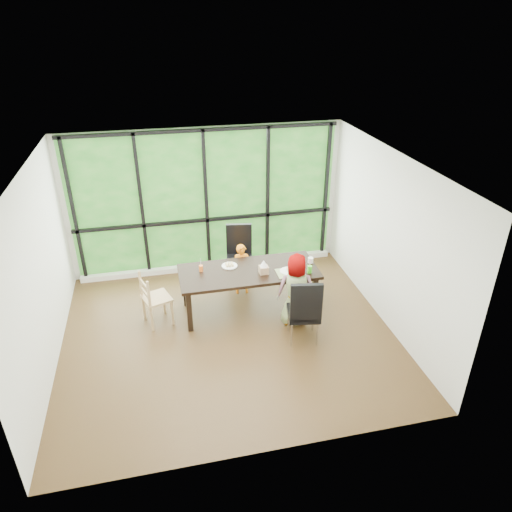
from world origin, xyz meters
name	(u,v)px	position (x,y,z in m)	size (l,w,h in m)	color
ground	(229,334)	(0.00, 0.00, 0.00)	(5.00, 5.00, 0.00)	black
back_wall	(206,201)	(0.00, 2.25, 1.35)	(5.00, 5.00, 0.00)	silver
foliage_backdrop	(206,201)	(0.00, 2.23, 1.35)	(4.80, 0.02, 2.65)	#174D16
window_mullions	(206,202)	(0.00, 2.19, 1.35)	(4.80, 0.06, 2.65)	black
window_sill	(210,266)	(0.00, 2.15, 0.05)	(4.80, 0.12, 0.10)	silver
dining_table	(249,290)	(0.44, 0.60, 0.38)	(2.22, 0.93, 0.75)	black
chair_window_leather	(239,256)	(0.47, 1.50, 0.54)	(0.46, 0.46, 1.08)	black
chair_interior_leather	(304,309)	(1.08, -0.35, 0.54)	(0.46, 0.46, 1.08)	black
chair_end_beech	(157,298)	(-1.04, 0.57, 0.45)	(0.42, 0.40, 0.90)	tan
child_toddler	(242,269)	(0.44, 1.16, 0.46)	(0.34, 0.22, 0.92)	orange
child_older	(297,290)	(1.10, 0.07, 0.61)	(0.59, 0.39, 1.21)	slate
placemat	(290,272)	(1.07, 0.38, 0.75)	(0.43, 0.31, 0.01)	tan
plate_far	(230,266)	(0.17, 0.80, 0.76)	(0.26, 0.26, 0.02)	white
plate_near	(288,271)	(1.05, 0.42, 0.76)	(0.27, 0.27, 0.02)	white
orange_cup	(201,268)	(-0.30, 0.74, 0.80)	(0.06, 0.06, 0.10)	orange
green_cup	(310,269)	(1.38, 0.31, 0.81)	(0.08, 0.08, 0.12)	#40D724
white_mug	(311,260)	(1.50, 0.62, 0.80)	(0.09, 0.09, 0.09)	white
tissue_box	(264,270)	(0.66, 0.46, 0.81)	(0.14, 0.14, 0.12)	tan
crepe_rolls_far	(229,264)	(0.17, 0.80, 0.78)	(0.15, 0.12, 0.04)	tan
crepe_rolls_near	(288,270)	(1.05, 0.42, 0.78)	(0.05, 0.12, 0.04)	tan
straw_white	(201,263)	(-0.30, 0.74, 0.89)	(0.01, 0.01, 0.20)	white
straw_pink	(310,264)	(1.38, 0.31, 0.91)	(0.01, 0.01, 0.20)	pink
tissue	(264,263)	(0.66, 0.46, 0.93)	(0.12, 0.12, 0.11)	white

